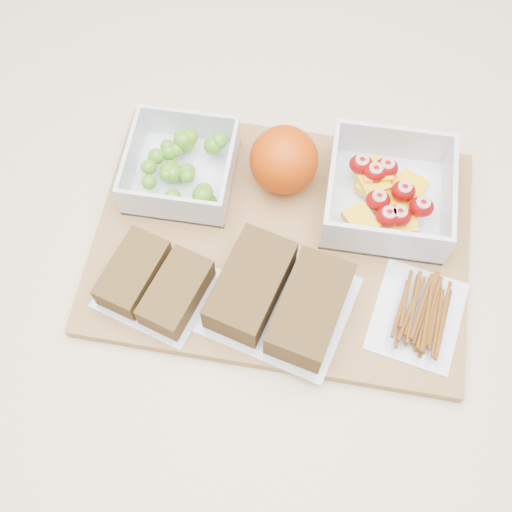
% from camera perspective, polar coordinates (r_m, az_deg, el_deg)
% --- Properties ---
extents(ground, '(4.00, 4.00, 0.00)m').
position_cam_1_polar(ground, '(1.59, 0.06, -13.92)').
color(ground, gray).
rests_on(ground, ground).
extents(counter, '(1.20, 0.90, 0.90)m').
position_cam_1_polar(counter, '(1.16, 0.08, -9.47)').
color(counter, beige).
rests_on(counter, ground).
extents(cutting_board, '(0.42, 0.31, 0.02)m').
position_cam_1_polar(cutting_board, '(0.73, 2.29, 1.34)').
color(cutting_board, '#9F7541').
rests_on(cutting_board, counter).
extents(grape_container, '(0.12, 0.12, 0.05)m').
position_cam_1_polar(grape_container, '(0.75, -6.59, 7.92)').
color(grape_container, silver).
rests_on(grape_container, cutting_board).
extents(fruit_container, '(0.14, 0.14, 0.06)m').
position_cam_1_polar(fruit_container, '(0.74, 11.57, 5.36)').
color(fruit_container, silver).
rests_on(fruit_container, cutting_board).
extents(orange, '(0.08, 0.08, 0.08)m').
position_cam_1_polar(orange, '(0.73, 2.49, 8.51)').
color(orange, '#C53D04').
rests_on(orange, cutting_board).
extents(sandwich_bag_left, '(0.14, 0.13, 0.04)m').
position_cam_1_polar(sandwich_bag_left, '(0.69, -8.98, -2.39)').
color(sandwich_bag_left, silver).
rests_on(sandwich_bag_left, cutting_board).
extents(sandwich_bag_center, '(0.17, 0.16, 0.04)m').
position_cam_1_polar(sandwich_bag_center, '(0.67, 2.15, -3.70)').
color(sandwich_bag_center, silver).
rests_on(sandwich_bag_center, cutting_board).
extents(pretzel_bag, '(0.11, 0.13, 0.02)m').
position_cam_1_polar(pretzel_bag, '(0.70, 14.31, -4.86)').
color(pretzel_bag, silver).
rests_on(pretzel_bag, cutting_board).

